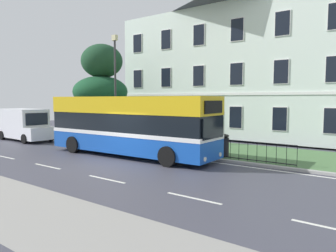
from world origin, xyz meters
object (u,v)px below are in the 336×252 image
white_panel_van (24,124)px  litter_bin (224,145)px  georgian_townhouse (243,61)px  evergreen_tree (100,99)px  street_lamp_post (115,82)px  single_decker_bus (130,125)px

white_panel_van → litter_bin: white_panel_van is taller
georgian_townhouse → evergreen_tree: (-8.24, -8.64, -3.22)m
white_panel_van → street_lamp_post: size_ratio=0.76×
georgian_townhouse → white_panel_van: (-11.92, -13.03, -5.14)m
evergreen_tree → white_panel_van: 6.04m
litter_bin → georgian_townhouse: bearing=109.2°
single_decker_bus → litter_bin: size_ratio=8.68×
georgian_townhouse → single_decker_bus: (-0.77, -13.18, -4.64)m
georgian_townhouse → single_decker_bus: bearing=-93.3°
single_decker_bus → litter_bin: bearing=24.9°
evergreen_tree → street_lamp_post: size_ratio=1.01×
evergreen_tree → white_panel_van: evergreen_tree is taller
evergreen_tree → street_lamp_post: 4.24m
white_panel_van → street_lamp_post: 8.32m
georgian_townhouse → litter_bin: georgian_townhouse is taller
georgian_townhouse → evergreen_tree: bearing=-133.6°
single_decker_bus → white_panel_van: bearing=177.6°
georgian_townhouse → litter_bin: bearing=-70.8°
georgian_townhouse → street_lamp_post: (-4.60, -10.51, -2.10)m
evergreen_tree → white_panel_van: bearing=-130.0°
georgian_townhouse → single_decker_bus: georgian_townhouse is taller
street_lamp_post → litter_bin: 9.12m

